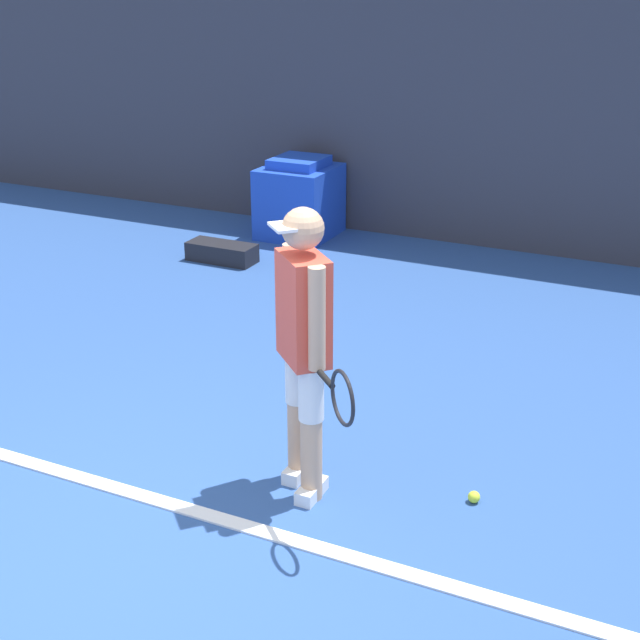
# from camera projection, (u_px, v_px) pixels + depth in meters

# --- Properties ---
(ground_plane) EXTENTS (24.00, 24.00, 0.00)m
(ground_plane) POSITION_uv_depth(u_px,v_px,m) (108.00, 573.00, 4.35)
(ground_plane) COLOR #2D5193
(back_wall) EXTENTS (24.00, 0.10, 2.63)m
(back_wall) POSITION_uv_depth(u_px,v_px,m) (474.00, 116.00, 8.86)
(back_wall) COLOR #383842
(back_wall) RESTS_ON ground_plane
(court_baseline) EXTENTS (21.60, 0.10, 0.01)m
(court_baseline) POSITION_uv_depth(u_px,v_px,m) (179.00, 507.00, 4.87)
(court_baseline) COLOR white
(court_baseline) RESTS_ON ground_plane
(tennis_player) EXTENTS (0.70, 0.68, 1.63)m
(tennis_player) POSITION_uv_depth(u_px,v_px,m) (304.00, 341.00, 4.71)
(tennis_player) COLOR tan
(tennis_player) RESTS_ON ground_plane
(tennis_ball) EXTENTS (0.07, 0.07, 0.07)m
(tennis_ball) POSITION_uv_depth(u_px,v_px,m) (474.00, 497.00, 4.91)
(tennis_ball) COLOR #D1E533
(tennis_ball) RESTS_ON ground_plane
(covered_chair) EXTENTS (0.73, 0.80, 0.84)m
(covered_chair) POSITION_uv_depth(u_px,v_px,m) (299.00, 199.00, 9.47)
(covered_chair) COLOR blue
(covered_chair) RESTS_ON ground_plane
(equipment_bag) EXTENTS (0.69, 0.28, 0.18)m
(equipment_bag) POSITION_uv_depth(u_px,v_px,m) (222.00, 252.00, 8.76)
(equipment_bag) COLOR black
(equipment_bag) RESTS_ON ground_plane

